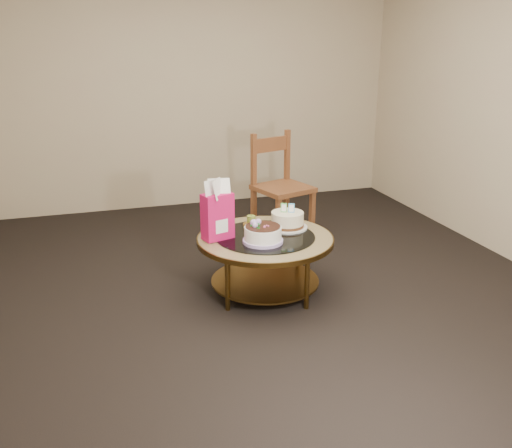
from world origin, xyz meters
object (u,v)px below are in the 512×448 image
object	(u,v)px
decorated_cake	(263,235)
gift_bag	(217,210)
coffee_table	(265,246)
cream_cake	(287,220)
dining_chair	(280,186)

from	to	relation	value
decorated_cake	gift_bag	distance (m)	0.37
coffee_table	gift_bag	world-z (taller)	gift_bag
coffee_table	cream_cake	size ratio (longest dim) A/B	3.28
cream_cake	dining_chair	xyz separation A→B (m)	(0.30, 1.01, -0.01)
dining_chair	gift_bag	bearing A→B (deg)	-146.62
cream_cake	gift_bag	size ratio (longest dim) A/B	0.71
gift_bag	dining_chair	xyz separation A→B (m)	(0.87, 1.07, -0.17)
coffee_table	cream_cake	world-z (taller)	cream_cake
gift_bag	dining_chair	bearing A→B (deg)	34.59
decorated_cake	dining_chair	xyz separation A→B (m)	(0.58, 1.25, -0.01)
coffee_table	dining_chair	world-z (taller)	dining_chair
cream_cake	decorated_cake	bearing A→B (deg)	-114.21
gift_bag	cream_cake	bearing A→B (deg)	-9.63
cream_cake	dining_chair	world-z (taller)	dining_chair
coffee_table	gift_bag	distance (m)	0.46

